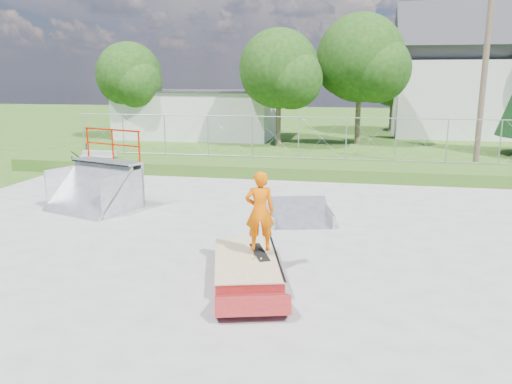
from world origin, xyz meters
TOP-DOWN VIEW (x-y plane):
  - ground at (0.00, 0.00)m, footprint 120.00×120.00m
  - concrete_pad at (0.00, 0.00)m, footprint 20.00×16.00m
  - grass_berm at (0.00, 9.50)m, footprint 24.00×3.00m
  - grind_box at (0.31, -1.48)m, footprint 1.87×2.80m
  - quarter_pipe at (-5.29, 2.64)m, footprint 2.86×2.63m
  - flat_bank_ramp at (0.93, 2.53)m, footprint 2.02×2.10m
  - skateboard at (0.53, -1.26)m, footprint 0.56×0.81m
  - skater at (0.53, -1.26)m, footprint 0.66×0.52m
  - concrete_stairs at (-8.50, 8.70)m, footprint 1.50×1.60m
  - chain_link_fence at (0.00, 10.50)m, footprint 20.00×0.06m
  - utility_building_flat at (-8.00, 22.00)m, footprint 10.00×6.00m
  - gable_house at (9.00, 26.00)m, footprint 8.40×6.08m
  - utility_pole at (7.50, 12.00)m, footprint 0.24×0.24m
  - tree_left_near at (-1.75, 17.83)m, footprint 4.76×4.48m
  - tree_center at (2.78, 19.81)m, footprint 5.44×5.12m
  - tree_left_far at (-11.77, 19.85)m, footprint 4.42×4.16m
  - tree_back_mid at (5.21, 27.86)m, footprint 4.08×3.84m

SIDE VIEW (x-z plane):
  - ground at x=0.00m, z-range 0.00..0.00m
  - concrete_pad at x=0.00m, z-range 0.00..0.04m
  - grind_box at x=0.31m, z-range 0.00..0.38m
  - grass_berm at x=0.00m, z-range 0.00..0.50m
  - flat_bank_ramp at x=0.93m, z-range 0.00..0.51m
  - concrete_stairs at x=-8.50m, z-range 0.00..0.80m
  - skateboard at x=0.53m, z-range 0.36..0.49m
  - quarter_pipe at x=-5.29m, z-range 0.00..2.35m
  - skater at x=0.53m, z-range 0.43..2.03m
  - chain_link_fence at x=0.00m, z-range 0.50..2.30m
  - utility_building_flat at x=-8.00m, z-range 0.00..3.00m
  - tree_back_mid at x=5.21m, z-range 0.78..6.48m
  - gable_house at x=9.00m, z-range -0.63..8.31m
  - tree_left_far at x=-11.77m, z-range 0.85..7.02m
  - utility_pole at x=7.50m, z-range 0.00..8.00m
  - tree_left_near at x=-1.75m, z-range 0.91..7.56m
  - tree_center at x=2.78m, z-range 1.05..8.65m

